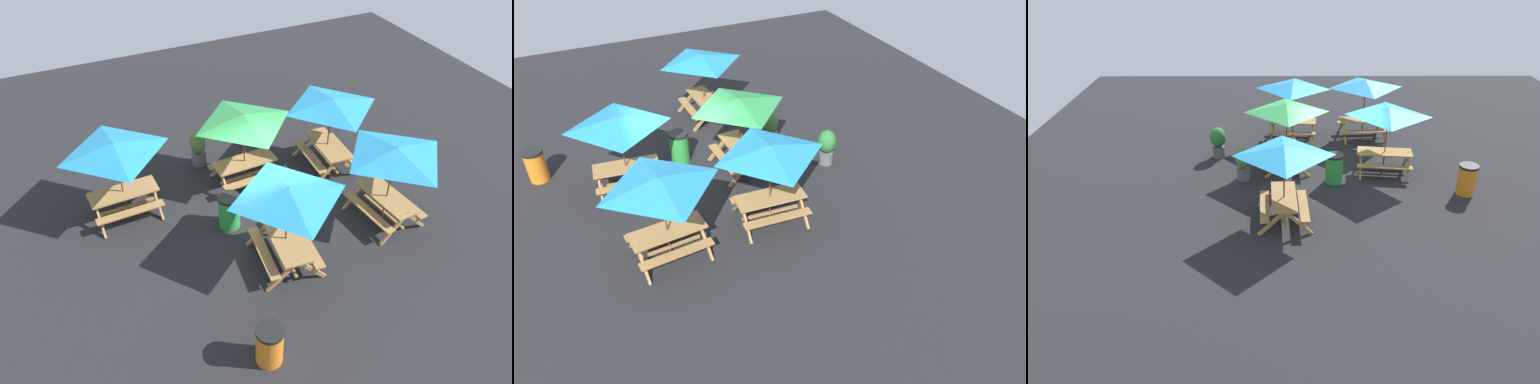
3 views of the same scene
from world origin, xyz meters
TOP-DOWN VIEW (x-y plane):
  - ground_plane at (0.00, 0.00)m, footprint 24.00×24.00m
  - picnic_table_0 at (0.25, 1.75)m, footprint 2.08×2.08m
  - picnic_table_1 at (2.86, 1.49)m, footprint 2.14×2.14m
  - picnic_table_2 at (-3.23, 1.86)m, footprint 2.07×2.07m
  - picnic_table_3 at (3.00, -1.26)m, footprint 2.16×2.16m
  - picnic_table_4 at (-0.14, -1.54)m, footprint 2.23×2.23m
  - trash_bin_orange at (-1.69, -3.83)m, footprint 0.59×0.59m
  - trash_bin_green at (-0.88, 0.22)m, footprint 0.59×0.59m
  - potted_plant_0 at (-0.66, 3.19)m, footprint 0.47×0.47m
  - potted_plant_1 at (1.15, 4.19)m, footprint 0.56×0.56m

SIDE VIEW (x-z plane):
  - ground_plane at x=0.00m, z-range 0.00..0.00m
  - trash_bin_orange at x=-1.69m, z-range 0.00..0.98m
  - trash_bin_green at x=-0.88m, z-range 0.00..0.98m
  - potted_plant_0 at x=-0.66m, z-range 0.02..1.16m
  - potted_plant_1 at x=1.15m, z-range 0.06..1.18m
  - picnic_table_0 at x=0.25m, z-range 0.82..3.16m
  - picnic_table_1 at x=2.86m, z-range 0.82..3.16m
  - picnic_table_2 at x=-3.23m, z-range 0.82..3.16m
  - picnic_table_3 at x=3.00m, z-range 0.82..3.16m
  - picnic_table_4 at x=-0.14m, z-range 0.82..3.16m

